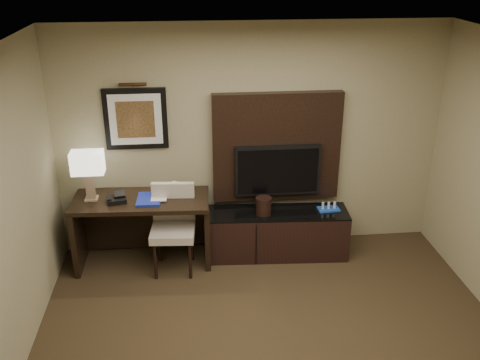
{
  "coord_description": "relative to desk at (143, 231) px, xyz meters",
  "views": [
    {
      "loc": [
        -0.72,
        -3.36,
        3.41
      ],
      "look_at": [
        -0.2,
        1.8,
        1.15
      ],
      "focal_mm": 40.0,
      "sensor_mm": 36.0,
      "label": 1
    }
  ],
  "objects": [
    {
      "name": "water_bottle",
      "position": [
        0.39,
        0.04,
        0.49
      ],
      "size": [
        0.07,
        0.07,
        0.17
      ],
      "primitive_type": "cylinder",
      "rotation": [
        0.0,
        0.0,
        0.25
      ],
      "color": "silver",
      "rests_on": "desk"
    },
    {
      "name": "ice_bucket",
      "position": [
        1.4,
        -0.03,
        0.26
      ],
      "size": [
        0.2,
        0.2,
        0.2
      ],
      "primitive_type": "cylinder",
      "rotation": [
        0.0,
        0.0,
        -0.11
      ],
      "color": "black",
      "rests_on": "credenza"
    },
    {
      "name": "wall_back",
      "position": [
        1.29,
        0.35,
        0.94
      ],
      "size": [
        4.5,
        0.01,
        2.7
      ],
      "primitive_type": "cube",
      "color": "gray",
      "rests_on": "floor"
    },
    {
      "name": "picture_light",
      "position": [
        -0.01,
        0.29,
        1.64
      ],
      "size": [
        0.04,
        0.04,
        0.3
      ],
      "primitive_type": "cylinder",
      "color": "#432B15",
      "rests_on": "wall_back"
    },
    {
      "name": "book",
      "position": [
        0.12,
        -0.0,
        0.53
      ],
      "size": [
        0.18,
        0.03,
        0.24
      ],
      "primitive_type": "imported",
      "rotation": [
        0.0,
        0.0,
        -0.03
      ],
      "color": "tan",
      "rests_on": "desk"
    },
    {
      "name": "tv_wall_panel",
      "position": [
        1.59,
        0.29,
        0.86
      ],
      "size": [
        1.5,
        0.12,
        1.3
      ],
      "primitive_type": "cube",
      "color": "black",
      "rests_on": "wall_back"
    },
    {
      "name": "blue_folder",
      "position": [
        0.1,
        -0.04,
        0.42
      ],
      "size": [
        0.28,
        0.36,
        0.02
      ],
      "primitive_type": "cube",
      "rotation": [
        0.0,
        0.0,
        -0.04
      ],
      "color": "#172697",
      "rests_on": "desk"
    },
    {
      "name": "ceiling",
      "position": [
        1.29,
        -2.15,
        2.29
      ],
      "size": [
        4.5,
        5.0,
        0.01
      ],
      "primitive_type": "cube",
      "color": "silver",
      "rests_on": "wall_back"
    },
    {
      "name": "desk_phone",
      "position": [
        -0.25,
        -0.05,
        0.46
      ],
      "size": [
        0.23,
        0.22,
        0.1
      ],
      "primitive_type": null,
      "rotation": [
        0.0,
        0.0,
        0.2
      ],
      "color": "black",
      "rests_on": "desk"
    },
    {
      "name": "artwork",
      "position": [
        -0.01,
        0.33,
        1.24
      ],
      "size": [
        0.7,
        0.04,
        0.7
      ],
      "primitive_type": "cube",
      "color": "black",
      "rests_on": "wall_back"
    },
    {
      "name": "tv",
      "position": [
        1.59,
        0.19,
        0.61
      ],
      "size": [
        1.0,
        0.08,
        0.6
      ],
      "primitive_type": "cube",
      "color": "black",
      "rests_on": "tv_wall_panel"
    },
    {
      "name": "minibar_tray",
      "position": [
        2.18,
        -0.01,
        0.21
      ],
      "size": [
        0.26,
        0.17,
        0.09
      ],
      "primitive_type": null,
      "rotation": [
        0.0,
        0.0,
        0.07
      ],
      "color": "#1B4BB4",
      "rests_on": "credenza"
    },
    {
      "name": "desk",
      "position": [
        0.0,
        0.0,
        0.0
      ],
      "size": [
        1.56,
        0.73,
        0.82
      ],
      "primitive_type": "cube",
      "rotation": [
        0.0,
        0.0,
        -0.05
      ],
      "color": "black",
      "rests_on": "floor"
    },
    {
      "name": "table_lamp",
      "position": [
        -0.54,
        0.04,
        0.67
      ],
      "size": [
        0.37,
        0.28,
        0.53
      ],
      "primitive_type": null,
      "rotation": [
        0.0,
        0.0,
        -0.34
      ],
      "color": "#95795C",
      "rests_on": "desk"
    },
    {
      "name": "credenza",
      "position": [
        1.57,
        -0.0,
        -0.12
      ],
      "size": [
        1.68,
        0.56,
        0.57
      ],
      "primitive_type": "cube",
      "rotation": [
        0.0,
        0.0,
        -0.06
      ],
      "color": "black",
      "rests_on": "floor"
    },
    {
      "name": "desk_chair",
      "position": [
        0.35,
        -0.21,
        0.09
      ],
      "size": [
        0.52,
        0.59,
        1.0
      ],
      "primitive_type": null,
      "rotation": [
        0.0,
        0.0,
        -0.08
      ],
      "color": "beige",
      "rests_on": "floor"
    }
  ]
}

